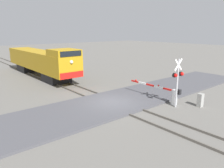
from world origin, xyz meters
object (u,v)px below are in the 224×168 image
Objects in this scene: crossing_signal at (178,78)px; crossing_gate at (168,93)px; locomotive at (41,61)px; utility_cabinet at (200,100)px.

crossing_signal is 0.71× the size of crossing_gate.
locomotive reaches higher than crossing_signal.
crossing_signal is 3.60× the size of utility_cabinet.
locomotive is 18.56m from crossing_signal.
crossing_gate is at bearing 119.39° from utility_cabinet.
crossing_gate is 2.53m from utility_cabinet.
crossing_signal reaches higher than crossing_gate.
utility_cabinet is at bearing -75.86° from locomotive.
crossing_signal is 1.85m from crossing_gate.
utility_cabinet is (4.89, -19.43, -1.48)m from locomotive.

